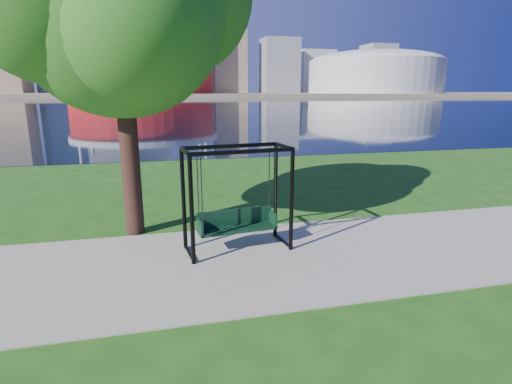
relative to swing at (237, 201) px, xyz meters
name	(u,v)px	position (x,y,z in m)	size (l,w,h in m)	color
ground	(257,251)	(0.39, -0.17, -1.07)	(900.00, 900.00, 0.00)	#1E5114
path	(263,260)	(0.39, -0.67, -1.06)	(120.00, 4.00, 0.03)	#9E937F
river	(166,104)	(0.39, 101.83, -1.06)	(900.00, 180.00, 0.02)	black
far_bank	(160,94)	(0.39, 305.83, -0.07)	(900.00, 228.00, 2.00)	#937F60
stadium	(142,71)	(-9.61, 234.83, 13.15)	(83.00, 83.00, 32.00)	maroon
arena	(375,71)	(135.39, 234.83, 14.80)	(84.00, 84.00, 26.56)	beige
skyline	(152,46)	(-3.88, 319.22, 34.82)	(392.00, 66.00, 96.50)	gray
swing	(237,201)	(0.00, 0.00, 0.00)	(2.26, 1.19, 2.22)	black
park_tree	(115,0)	(-2.24, 1.68, 4.09)	(5.99, 5.41, 7.43)	black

